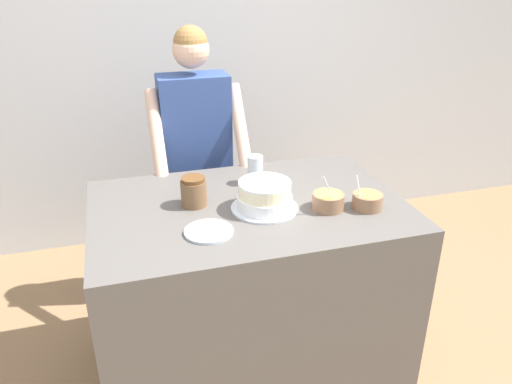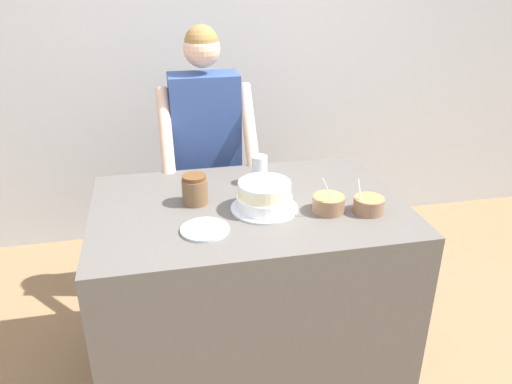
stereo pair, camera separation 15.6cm
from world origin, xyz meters
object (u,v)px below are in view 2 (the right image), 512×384
cake (264,197)px  frosting_bowl_olive (369,204)px  person_baker (206,143)px  ceramic_plate (205,230)px  frosting_bowl_yellow (329,203)px  drinking_glass (260,170)px  stoneware_jar (195,190)px

cake → frosting_bowl_olive: 0.46m
person_baker → ceramic_plate: size_ratio=8.14×
ceramic_plate → frosting_bowl_yellow: bearing=6.6°
frosting_bowl_olive → drinking_glass: size_ratio=1.10×
cake → drinking_glass: bearing=82.0°
drinking_glass → stoneware_jar: 0.37m
cake → stoneware_jar: stoneware_jar is taller
ceramic_plate → stoneware_jar: bearing=92.6°
cake → frosting_bowl_yellow: size_ratio=1.67×
person_baker → frosting_bowl_olive: person_baker is taller
frosting_bowl_yellow → stoneware_jar: size_ratio=1.32×
person_baker → drinking_glass: (0.21, -0.51, 0.02)m
ceramic_plate → stoneware_jar: 0.28m
cake → drinking_glass: (0.04, 0.29, 0.01)m
person_baker → cake: (0.17, -0.79, 0.01)m
cake → stoneware_jar: (-0.30, 0.13, 0.01)m
person_baker → frosting_bowl_olive: 1.10m
frosting_bowl_yellow → drinking_glass: bearing=122.7°
person_baker → frosting_bowl_olive: bearing=-56.1°
ceramic_plate → stoneware_jar: size_ratio=1.49×
frosting_bowl_olive → drinking_glass: (-0.41, 0.41, 0.03)m
person_baker → frosting_bowl_olive: (0.61, -0.91, -0.02)m
cake → stoneware_jar: bearing=156.5°
drinking_glass → frosting_bowl_yellow: bearing=-57.3°
ceramic_plate → cake: bearing=26.6°
person_baker → cake: person_baker is taller
cake → ceramic_plate: bearing=-153.4°
frosting_bowl_yellow → drinking_glass: size_ratio=1.26×
cake → frosting_bowl_olive: (0.45, -0.12, -0.02)m
frosting_bowl_yellow → ceramic_plate: bearing=-173.4°
cake → ceramic_plate: 0.32m
person_baker → drinking_glass: 0.55m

